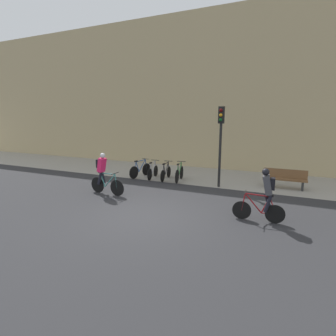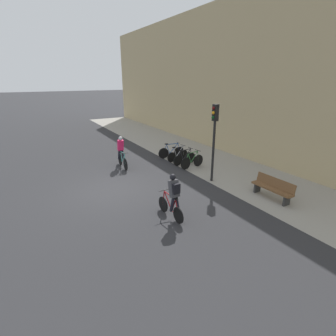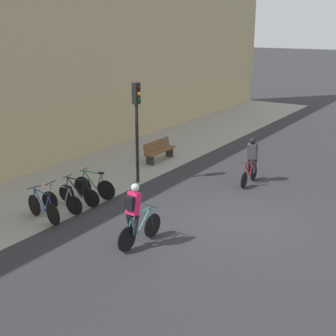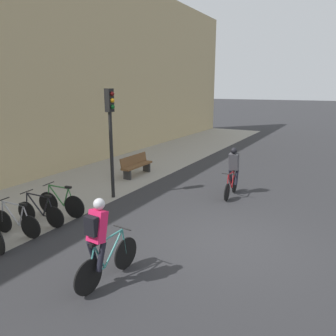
% 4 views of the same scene
% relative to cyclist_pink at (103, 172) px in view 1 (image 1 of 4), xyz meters
% --- Properties ---
extents(ground, '(200.00, 200.00, 0.00)m').
position_rel_cyclist_pink_xyz_m(ground, '(2.95, -1.63, -0.95)').
color(ground, '#2B2B2D').
extents(kerb_strip, '(44.00, 4.50, 0.01)m').
position_rel_cyclist_pink_xyz_m(kerb_strip, '(2.95, 5.12, -0.94)').
color(kerb_strip, gray).
rests_on(kerb_strip, ground).
extents(building_facade, '(44.00, 0.60, 9.56)m').
position_rel_cyclist_pink_xyz_m(building_facade, '(2.95, 7.67, 3.83)').
color(building_facade, tan).
rests_on(building_facade, ground).
extents(cyclist_pink, '(1.76, 0.46, 1.78)m').
position_rel_cyclist_pink_xyz_m(cyclist_pink, '(0.00, 0.00, 0.00)').
color(cyclist_pink, black).
rests_on(cyclist_pink, ground).
extents(cyclist_grey, '(1.62, 0.46, 1.74)m').
position_rel_cyclist_pink_xyz_m(cyclist_grey, '(6.58, -0.49, 0.00)').
color(cyclist_grey, black).
rests_on(cyclist_grey, ground).
extents(parked_bike_0, '(0.50, 1.70, 0.97)m').
position_rel_cyclist_pink_xyz_m(parked_bike_0, '(-0.13, 3.40, -0.54)').
color(parked_bike_0, black).
rests_on(parked_bike_0, ground).
extents(parked_bike_1, '(0.46, 1.58, 0.94)m').
position_rel_cyclist_pink_xyz_m(parked_bike_1, '(0.64, 3.40, -0.56)').
color(parked_bike_1, black).
rests_on(parked_bike_1, ground).
extents(parked_bike_2, '(0.46, 1.64, 0.94)m').
position_rel_cyclist_pink_xyz_m(parked_bike_2, '(1.41, 3.39, -0.56)').
color(parked_bike_2, black).
rests_on(parked_bike_2, ground).
extents(parked_bike_3, '(0.46, 1.65, 0.98)m').
position_rel_cyclist_pink_xyz_m(parked_bike_3, '(2.18, 3.40, -0.54)').
color(parked_bike_3, black).
rests_on(parked_bike_3, ground).
extents(traffic_light_pole, '(0.26, 0.30, 3.74)m').
position_rel_cyclist_pink_xyz_m(traffic_light_pole, '(4.31, 3.10, 1.64)').
color(traffic_light_pole, black).
rests_on(traffic_light_pole, ground).
extents(bench, '(1.89, 0.44, 0.89)m').
position_rel_cyclist_pink_xyz_m(bench, '(7.17, 4.07, -0.47)').
color(bench, brown).
rests_on(bench, ground).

